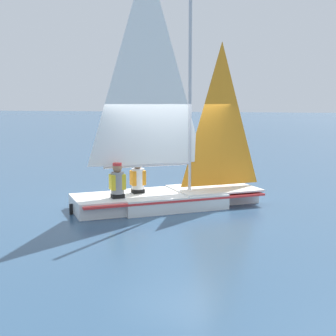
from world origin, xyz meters
The scene contains 4 objects.
ground_plane centered at (0.00, 0.00, 0.00)m, with size 260.00×260.00×0.00m, color #2D4C6B.
sailboat_main centered at (0.00, 0.00, 0.83)m, with size 4.26×4.44×6.01m.
sailor_helm centered at (0.35, -0.65, 0.62)m, with size 0.42×0.43×1.16m.
sailor_crew centered at (1.07, -0.83, 0.63)m, with size 0.42×0.43×1.16m.
Camera 1 is at (10.50, 4.11, 2.50)m, focal length 50.00 mm.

